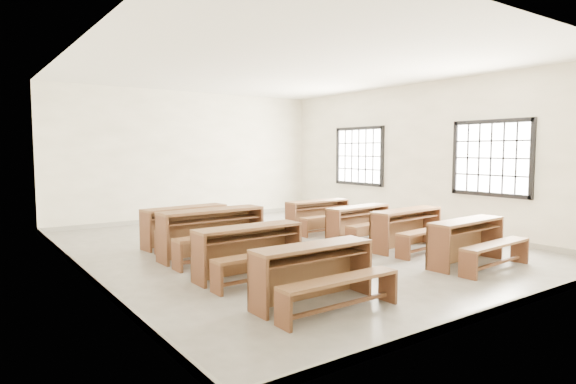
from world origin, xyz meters
TOP-DOWN VIEW (x-y plane):
  - room at (0.09, 0.00)m, footprint 8.50×8.50m
  - desk_set_0 at (-1.63, -2.84)m, footprint 1.52×0.79m
  - desk_set_1 at (-1.62, -1.40)m, footprint 1.60×0.86m
  - desk_set_2 at (-1.49, -0.00)m, footprint 1.79×0.97m
  - desk_set_3 at (-1.46, 1.16)m, footprint 1.68×1.01m
  - desk_set_4 at (1.46, -2.73)m, footprint 1.60×0.91m
  - desk_set_5 at (1.63, -1.40)m, footprint 1.64×0.96m
  - desk_set_6 at (1.54, -0.26)m, footprint 1.54×0.91m
  - desk_set_7 at (1.54, 1.01)m, footprint 1.48×0.77m

SIDE VIEW (x-z plane):
  - desk_set_6 at x=1.54m, z-range 0.05..0.72m
  - desk_set_7 at x=1.54m, z-range 0.05..0.72m
  - desk_set_0 at x=-1.63m, z-range 0.06..0.74m
  - desk_set_4 at x=1.46m, z-range 0.06..0.75m
  - desk_set_5 at x=1.63m, z-range 0.06..0.77m
  - desk_set_1 at x=-1.62m, z-range 0.06..0.77m
  - desk_set_3 at x=-1.46m, z-range 0.06..0.78m
  - desk_set_2 at x=-1.49m, z-range 0.07..0.86m
  - room at x=0.09m, z-range 0.54..3.74m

